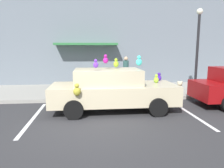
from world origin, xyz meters
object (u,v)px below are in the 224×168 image
Objects in this scene: plush_covered_car at (112,89)px; teddy_bear_on_sidewalk at (180,88)px; pedestrian_near_shopfront at (126,72)px; street_lamp_post at (198,43)px.

plush_covered_car reaches higher than teddy_bear_on_sidewalk.
teddy_bear_on_sidewalk is at bearing 28.63° from plush_covered_car.
street_lamp_post is at bearing -41.58° from pedestrian_near_shopfront.
plush_covered_car is 3.92m from teddy_bear_on_sidewalk.
pedestrian_near_shopfront is (-2.92, 2.59, -1.62)m from street_lamp_post.
pedestrian_near_shopfront is at bearing 74.16° from plush_covered_car.
street_lamp_post reaches higher than pedestrian_near_shopfront.
teddy_bear_on_sidewalk is 3.42m from pedestrian_near_shopfront.
plush_covered_car reaches higher than pedestrian_near_shopfront.
plush_covered_car is at bearing -105.84° from pedestrian_near_shopfront.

